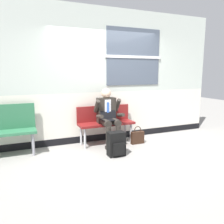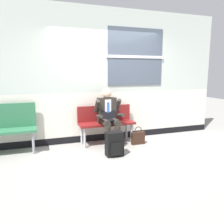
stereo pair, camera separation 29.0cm
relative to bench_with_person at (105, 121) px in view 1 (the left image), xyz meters
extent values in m
plane|color=gray|center=(0.10, -0.50, -0.51)|extent=(18.00, 18.00, 0.00)
cube|color=beige|center=(0.10, 0.28, 1.55)|extent=(5.70, 0.12, 1.86)
cube|color=silver|center=(0.10, 0.28, 0.13)|extent=(5.70, 0.12, 0.98)
cube|color=black|center=(0.10, 0.28, -0.44)|extent=(5.70, 0.14, 0.15)
cube|color=#4C5666|center=(0.81, 0.21, 1.42)|extent=(1.38, 0.02, 1.31)
cube|color=silver|center=(0.81, 0.20, 1.42)|extent=(1.46, 0.03, 0.06)
cube|color=maroon|center=(0.00, -0.07, -0.05)|extent=(1.24, 0.42, 0.05)
cube|color=maroon|center=(0.00, 0.11, 0.15)|extent=(1.24, 0.04, 0.35)
cylinder|color=#B7B7BC|center=(-0.54, -0.22, -0.30)|extent=(0.05, 0.05, 0.44)
cylinder|color=#B7B7BC|center=(-0.54, 0.08, -0.30)|extent=(0.05, 0.05, 0.44)
cylinder|color=#B7B7BC|center=(0.54, -0.22, -0.30)|extent=(0.05, 0.05, 0.44)
cylinder|color=#B7B7BC|center=(0.54, 0.08, -0.30)|extent=(0.05, 0.05, 0.44)
cube|color=#2D6B47|center=(-2.05, -0.07, -0.05)|extent=(1.14, 0.42, 0.05)
cube|color=#2D6B47|center=(-2.05, 0.11, 0.22)|extent=(1.14, 0.04, 0.49)
cylinder|color=gray|center=(-1.56, -0.22, -0.30)|extent=(0.05, 0.05, 0.44)
cylinder|color=gray|center=(-1.56, 0.08, -0.30)|extent=(0.05, 0.05, 0.44)
cylinder|color=#2D2823|center=(-0.11, -0.28, 0.02)|extent=(0.15, 0.40, 0.15)
cylinder|color=#2D2823|center=(-0.11, -0.47, -0.27)|extent=(0.11, 0.11, 0.49)
cube|color=black|center=(-0.11, -0.53, -0.48)|extent=(0.10, 0.26, 0.07)
cylinder|color=#2D2823|center=(0.11, -0.28, 0.02)|extent=(0.15, 0.40, 0.15)
cylinder|color=#2D2823|center=(0.11, -0.47, -0.27)|extent=(0.11, 0.11, 0.49)
cube|color=black|center=(0.11, -0.53, -0.48)|extent=(0.10, 0.26, 0.07)
cube|color=#2D2823|center=(0.00, -0.07, 0.25)|extent=(0.40, 0.18, 0.55)
cube|color=silver|center=(0.00, -0.16, 0.30)|extent=(0.14, 0.01, 0.39)
cube|color=blue|center=(0.00, -0.17, 0.27)|extent=(0.05, 0.01, 0.33)
sphere|color=beige|center=(0.00, -0.07, 0.62)|extent=(0.21, 0.21, 0.21)
cylinder|color=#2D2823|center=(-0.24, -0.14, 0.36)|extent=(0.09, 0.25, 0.30)
cylinder|color=#2D2823|center=(-0.24, -0.31, 0.17)|extent=(0.08, 0.27, 0.12)
cylinder|color=#2D2823|center=(0.24, -0.14, 0.36)|extent=(0.09, 0.25, 0.30)
cylinder|color=#2D2823|center=(0.24, -0.31, 0.17)|extent=(0.08, 0.27, 0.12)
cube|color=black|center=(0.00, -0.31, 0.07)|extent=(0.35, 0.22, 0.02)
cube|color=black|center=(0.00, -0.18, 0.18)|extent=(0.35, 0.08, 0.21)
cube|color=black|center=(-0.10, -0.83, -0.28)|extent=(0.32, 0.20, 0.47)
cube|color=black|center=(-0.10, -0.96, -0.35)|extent=(0.23, 0.04, 0.23)
cube|color=#331E14|center=(0.64, -0.34, -0.38)|extent=(0.30, 0.09, 0.28)
torus|color=#331E14|center=(0.64, -0.34, -0.20)|extent=(0.17, 0.02, 0.17)
camera|label=1|loc=(-1.81, -4.67, 1.08)|focal=36.66mm
camera|label=2|loc=(-1.54, -4.77, 1.08)|focal=36.66mm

